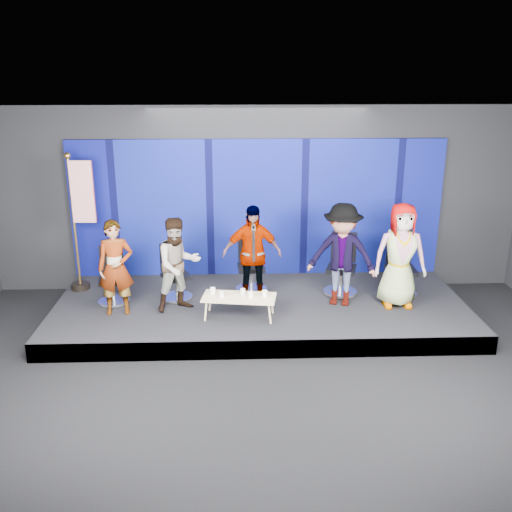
# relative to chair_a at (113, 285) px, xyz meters

# --- Properties ---
(ground) EXTENTS (10.00, 10.00, 0.00)m
(ground) POSITION_rel_chair_a_xyz_m (2.52, -2.59, -0.62)
(ground) COLOR black
(ground) RESTS_ON ground
(room_walls) EXTENTS (10.02, 8.02, 3.51)m
(room_walls) POSITION_rel_chair_a_xyz_m (2.52, -2.59, 1.81)
(room_walls) COLOR black
(room_walls) RESTS_ON ground
(riser) EXTENTS (7.00, 3.00, 0.30)m
(riser) POSITION_rel_chair_a_xyz_m (2.52, -0.09, -0.47)
(riser) COLOR black
(riser) RESTS_ON ground
(backdrop) EXTENTS (7.00, 0.08, 2.60)m
(backdrop) POSITION_rel_chair_a_xyz_m (2.52, 1.36, 0.98)
(backdrop) COLOR #070954
(backdrop) RESTS_ON riser
(chair_a) EXTENTS (0.61, 0.61, 0.96)m
(chair_a) POSITION_rel_chair_a_xyz_m (0.00, 0.00, 0.00)
(chair_a) COLOR silver
(chair_a) RESTS_ON riser
(panelist_a) EXTENTS (0.62, 0.45, 1.56)m
(panelist_a) POSITION_rel_chair_a_xyz_m (0.18, -0.47, 0.46)
(panelist_a) COLOR black
(panelist_a) RESTS_ON riser
(chair_b) EXTENTS (0.73, 0.73, 0.97)m
(chair_b) POSITION_rel_chair_a_xyz_m (1.06, 0.14, 0.00)
(chair_b) COLOR silver
(chair_b) RESTS_ON riser
(panelist_b) EXTENTS (0.94, 0.87, 1.57)m
(panelist_b) POSITION_rel_chair_a_xyz_m (1.16, -0.35, 0.47)
(panelist_b) COLOR black
(panelist_b) RESTS_ON riser
(chair_c) EXTENTS (0.62, 0.62, 1.04)m
(chair_c) POSITION_rel_chair_a_xyz_m (2.37, 0.46, 0.03)
(chair_c) COLOR silver
(chair_c) RESTS_ON riser
(panelist_c) EXTENTS (1.01, 0.47, 1.69)m
(panelist_c) POSITION_rel_chair_a_xyz_m (2.38, -0.04, 0.53)
(panelist_c) COLOR black
(panelist_c) RESTS_ON riser
(chair_d) EXTENTS (0.77, 0.77, 1.08)m
(chair_d) POSITION_rel_chair_a_xyz_m (3.97, 0.28, 0.04)
(chair_d) COLOR silver
(chair_d) RESTS_ON riser
(panelist_d) EXTENTS (1.27, 0.97, 1.75)m
(panelist_d) POSITION_rel_chair_a_xyz_m (3.87, -0.22, 0.56)
(panelist_d) COLOR black
(panelist_d) RESTS_ON riser
(chair_e) EXTENTS (0.64, 0.64, 1.09)m
(chair_e) POSITION_rel_chair_a_xyz_m (4.99, 0.17, 0.04)
(chair_e) COLOR silver
(chair_e) RESTS_ON riser
(panelist_e) EXTENTS (0.88, 0.59, 1.76)m
(panelist_e) POSITION_rel_chair_a_xyz_m (4.82, -0.30, 0.56)
(panelist_e) COLOR black
(panelist_e) RESTS_ON riser
(coffee_table) EXTENTS (1.22, 0.66, 0.36)m
(coffee_table) POSITION_rel_chair_a_xyz_m (2.15, -0.71, 0.01)
(coffee_table) COLOR tan
(coffee_table) RESTS_ON riser
(mug_a) EXTENTS (0.09, 0.09, 0.10)m
(mug_a) POSITION_rel_chair_a_xyz_m (1.72, -0.58, 0.09)
(mug_a) COLOR white
(mug_a) RESTS_ON coffee_table
(mug_b) EXTENTS (0.08, 0.08, 0.09)m
(mug_b) POSITION_rel_chair_a_xyz_m (1.87, -0.72, 0.09)
(mug_b) COLOR white
(mug_b) RESTS_ON coffee_table
(mug_c) EXTENTS (0.08, 0.08, 0.09)m
(mug_c) POSITION_rel_chair_a_xyz_m (2.21, -0.62, 0.09)
(mug_c) COLOR white
(mug_c) RESTS_ON coffee_table
(mug_d) EXTENTS (0.08, 0.08, 0.09)m
(mug_d) POSITION_rel_chair_a_xyz_m (2.33, -0.75, 0.09)
(mug_d) COLOR white
(mug_d) RESTS_ON coffee_table
(mug_e) EXTENTS (0.08, 0.08, 0.10)m
(mug_e) POSITION_rel_chair_a_xyz_m (2.56, -0.72, 0.09)
(mug_e) COLOR white
(mug_e) RESTS_ON coffee_table
(flag_stand) EXTENTS (0.57, 0.33, 2.48)m
(flag_stand) POSITION_rel_chair_a_xyz_m (-0.61, 0.62, 0.99)
(flag_stand) COLOR black
(flag_stand) RESTS_ON riser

